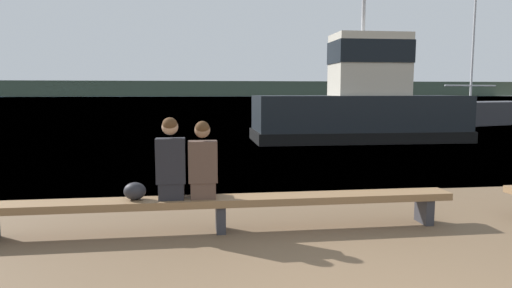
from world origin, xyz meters
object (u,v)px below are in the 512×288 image
shopping_bag (135,191)px  person_right (203,165)px  moored_sailboat (475,113)px  tugboat_red (360,107)px  person_left (171,163)px  bench_main (220,204)px

shopping_bag → person_right: bearing=-0.8°
person_right → moored_sailboat: size_ratio=0.11×
tugboat_red → shopping_bag: bearing=147.1°
person_left → shopping_bag: (-0.46, 0.01, -0.35)m
bench_main → person_left: size_ratio=5.96×
person_left → person_right: size_ratio=1.05×
shopping_bag → tugboat_red: bearing=56.4°
shopping_bag → tugboat_red: tugboat_red is taller
shopping_bag → tugboat_red: (6.97, 10.50, 0.67)m
bench_main → moored_sailboat: bearing=49.2°
tugboat_red → person_left: bearing=148.9°
person_right → shopping_bag: (-0.87, 0.01, -0.32)m
shopping_bag → moored_sailboat: (16.39, 17.71, 0.07)m
tugboat_red → bench_main: bearing=151.5°
bench_main → moored_sailboat: size_ratio=0.69×
bench_main → tugboat_red: size_ratio=0.80×
bench_main → moored_sailboat: (15.29, 17.73, 0.27)m
shopping_bag → person_left: bearing=-1.7°
bench_main → tugboat_red: 12.08m
moored_sailboat → shopping_bag: bearing=119.5°
person_left → moored_sailboat: size_ratio=0.12×
person_left → person_right: bearing=0.3°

